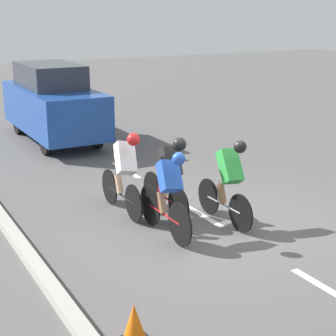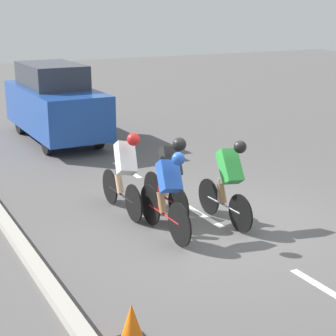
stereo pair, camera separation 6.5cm
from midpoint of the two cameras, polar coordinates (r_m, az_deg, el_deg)
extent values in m
plane|color=#565454|center=(9.65, 4.73, -5.65)|extent=(60.00, 60.00, 0.00)
cube|color=white|center=(7.76, 15.89, -11.90)|extent=(0.12, 1.40, 0.01)
cube|color=white|center=(10.05, 3.12, -4.69)|extent=(0.12, 1.40, 0.01)
cube|color=white|center=(12.74, -4.45, -0.20)|extent=(0.12, 1.40, 0.01)
cube|color=#A8A399|center=(8.89, -14.88, -7.65)|extent=(0.20, 25.54, 0.14)
cylinder|color=black|center=(9.48, -2.02, -3.77)|extent=(0.03, 0.70, 0.70)
cylinder|color=black|center=(8.65, 1.00, -5.76)|extent=(0.03, 0.70, 0.70)
cylinder|color=red|center=(9.06, -0.58, -4.72)|extent=(0.04, 1.01, 0.04)
cylinder|color=red|center=(9.13, -1.11, -3.14)|extent=(0.04, 0.04, 0.42)
cylinder|color=white|center=(9.06, -0.73, -4.03)|extent=(0.07, 0.07, 0.16)
cylinder|color=#9E704C|center=(9.06, -0.81, -3.51)|extent=(0.12, 0.23, 0.36)
cube|color=blue|center=(8.78, -0.06, -0.85)|extent=(0.40, 0.44, 0.56)
sphere|color=blue|center=(8.52, 0.88, 0.94)|extent=(0.20, 0.20, 0.20)
cylinder|color=black|center=(9.99, 3.95, -2.90)|extent=(0.03, 0.64, 0.64)
cylinder|color=black|center=(9.24, 7.19, -4.60)|extent=(0.03, 0.64, 0.64)
cylinder|color=#B7B7BC|center=(9.61, 5.50, -3.71)|extent=(0.04, 0.97, 0.04)
cylinder|color=#B7B7BC|center=(9.68, 4.98, -2.25)|extent=(0.04, 0.04, 0.42)
cylinder|color=yellow|center=(9.62, 5.35, -3.07)|extent=(0.07, 0.07, 0.16)
cylinder|color=#9E704C|center=(9.61, 5.29, -2.58)|extent=(0.12, 0.23, 0.36)
cube|color=green|center=(9.34, 6.12, 0.19)|extent=(0.38, 0.49, 0.61)
sphere|color=black|center=(9.08, 7.13, 2.15)|extent=(0.21, 0.21, 0.21)
cylinder|color=black|center=(10.54, -6.13, -1.90)|extent=(0.03, 0.66, 0.66)
cylinder|color=black|center=(9.62, -3.71, -3.60)|extent=(0.03, 0.66, 0.66)
cylinder|color=black|center=(10.08, -4.98, -2.71)|extent=(0.04, 1.05, 0.04)
cylinder|color=black|center=(10.17, -5.42, -1.30)|extent=(0.04, 0.04, 0.42)
cylinder|color=white|center=(10.09, -5.10, -2.09)|extent=(0.07, 0.07, 0.16)
cylinder|color=#DBAD84|center=(10.09, -5.18, -1.62)|extent=(0.12, 0.23, 0.36)
cube|color=white|center=(9.81, -4.54, 1.01)|extent=(0.43, 0.48, 0.63)
sphere|color=red|center=(9.55, -3.74, 2.91)|extent=(0.22, 0.22, 0.22)
cylinder|color=black|center=(10.25, -1.76, -2.25)|extent=(0.03, 0.68, 0.68)
cylinder|color=black|center=(9.45, 0.88, -3.85)|extent=(0.03, 0.68, 0.68)
cylinder|color=red|center=(9.85, -0.49, -3.02)|extent=(0.04, 0.96, 0.04)
cylinder|color=red|center=(9.92, -0.95, -1.59)|extent=(0.04, 0.04, 0.42)
cylinder|color=white|center=(9.86, -0.63, -2.39)|extent=(0.07, 0.07, 0.16)
cylinder|color=#DBAD84|center=(9.85, -0.69, -1.91)|extent=(0.12, 0.23, 0.36)
cube|color=black|center=(9.59, 0.05, 0.62)|extent=(0.42, 0.45, 0.58)
sphere|color=black|center=(9.34, 0.97, 2.41)|extent=(0.23, 0.23, 0.23)
cylinder|color=black|center=(14.71, -7.39, 3.21)|extent=(0.14, 0.64, 0.64)
cylinder|color=black|center=(14.29, -12.47, 2.58)|extent=(0.14, 0.64, 0.64)
cylinder|color=black|center=(17.22, -10.72, 4.94)|extent=(0.14, 0.64, 0.64)
cylinder|color=black|center=(16.86, -15.12, 4.43)|extent=(0.14, 0.64, 0.64)
cube|color=#1E479E|center=(15.64, -11.63, 5.91)|extent=(1.70, 4.37, 1.14)
cube|color=#2D333D|center=(15.72, -12.06, 9.20)|extent=(1.39, 2.41, 0.63)
cone|color=orange|center=(6.33, -3.76, -15.45)|extent=(0.28, 0.28, 0.46)
camera|label=1|loc=(0.03, -90.20, -0.06)|focal=60.00mm
camera|label=2|loc=(0.03, 89.80, 0.06)|focal=60.00mm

